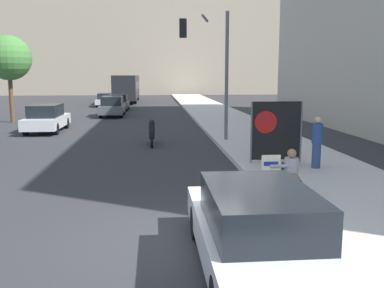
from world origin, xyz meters
The scene contains 14 objects.
ground_plane centered at (0.00, 0.00, 0.00)m, with size 160.00×160.00×0.00m, color #303033.
sidewalk_curb centered at (4.46, 15.00, 0.09)m, with size 4.41×90.00×0.18m, color beige.
seated_protester centered at (2.73, 2.05, 0.84)m, with size 0.96×0.77×1.22m.
jogger_on_sidewalk centered at (4.66, 5.39, 1.02)m, with size 0.34×0.34×1.66m.
protest_banner centered at (3.59, 6.38, 1.28)m, with size 1.80×0.06×2.10m.
traffic_light_pole centered at (2.07, 11.95, 4.03)m, with size 2.22×1.98×5.80m.
parked_car_curbside centered at (1.05, -1.36, 0.72)m, with size 1.82×4.73×1.43m.
car_on_road_nearest centered at (-6.55, 16.78, 0.76)m, with size 1.79×4.49×1.54m.
car_on_road_midblock centered at (-3.72, 25.72, 0.76)m, with size 1.76×4.47×1.55m.
car_on_road_distant centered at (-3.68, 31.34, 0.73)m, with size 1.72×4.39×1.46m.
car_on_road_far_lane centered at (-5.29, 36.54, 0.68)m, with size 1.88×4.35×1.35m.
city_bus_on_road centered at (-3.66, 43.79, 1.80)m, with size 2.52×12.50×3.12m.
motorcycle_on_road centered at (-0.65, 11.63, 0.52)m, with size 0.28×2.18×1.18m.
street_tree_midblock centered at (-10.04, 21.94, 4.26)m, with size 2.95×2.95×5.76m.
Camera 1 is at (-0.56, -7.75, 3.15)m, focal length 40.00 mm.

